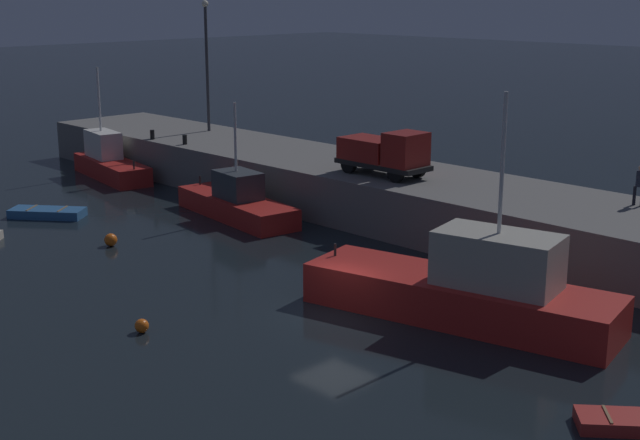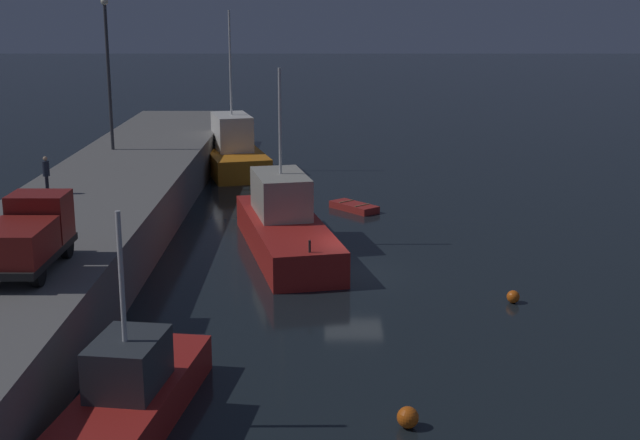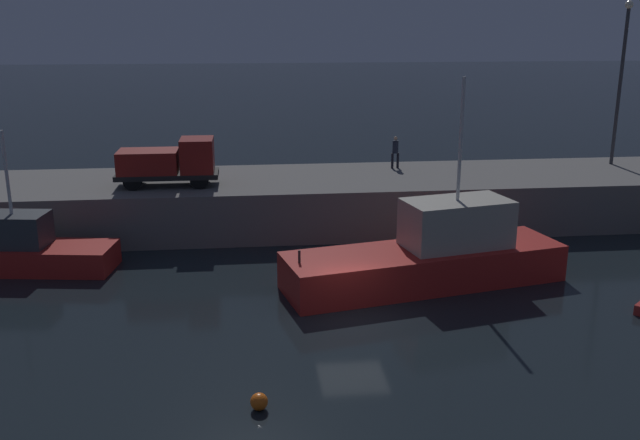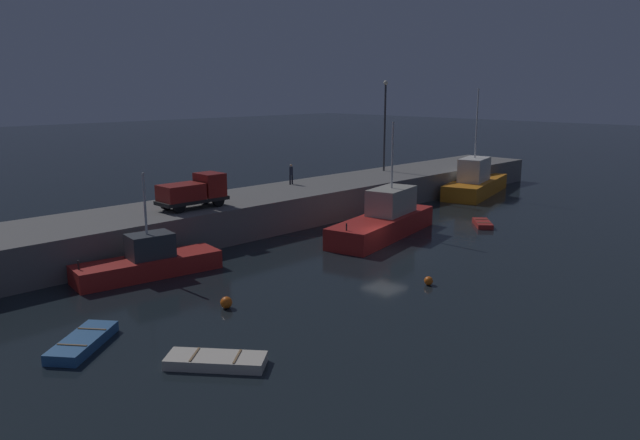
# 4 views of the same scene
# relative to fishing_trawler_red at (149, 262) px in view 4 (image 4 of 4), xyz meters

# --- Properties ---
(ground_plane) EXTENTS (320.00, 320.00, 0.00)m
(ground_plane) POSITION_rel_fishing_trawler_red_xyz_m (13.79, -6.69, -0.83)
(ground_plane) COLOR black
(pier_quay) EXTENTS (72.80, 7.31, 2.55)m
(pier_quay) POSITION_rel_fishing_trawler_red_xyz_m (13.79, 5.70, 0.44)
(pier_quay) COLOR slate
(pier_quay) RESTS_ON ground
(fishing_trawler_red) EXTENTS (8.76, 3.60, 6.12)m
(fishing_trawler_red) POSITION_rel_fishing_trawler_red_xyz_m (0.00, 0.00, 0.00)
(fishing_trawler_red) COLOR red
(fishing_trawler_red) RESTS_ON ground
(fishing_boat_blue) EXTENTS (12.43, 6.47, 10.77)m
(fishing_boat_blue) POSITION_rel_fishing_trawler_red_xyz_m (37.96, 0.92, 0.44)
(fishing_boat_blue) COLOR orange
(fishing_boat_blue) RESTS_ON ground
(fishing_boat_white) EXTENTS (12.03, 5.58, 8.40)m
(fishing_boat_white) POSITION_rel_fishing_trawler_red_xyz_m (17.55, -3.60, 0.37)
(fishing_boat_white) COLOR red
(fishing_boat_white) RESTS_ON ground
(dinghy_orange_near) EXTENTS (2.99, 2.80, 0.43)m
(dinghy_orange_near) POSITION_rel_fishing_trawler_red_xyz_m (25.63, -7.15, -0.64)
(dinghy_orange_near) COLOR #B22823
(dinghy_orange_near) RESTS_ON ground
(rowboat_white_mid) EXTENTS (3.57, 3.95, 0.46)m
(rowboat_white_mid) POSITION_rel_fishing_trawler_red_xyz_m (-4.21, -12.58, -0.62)
(rowboat_white_mid) COLOR beige
(rowboat_white_mid) RESTS_ON ground
(dinghy_red_small) EXTENTS (3.94, 3.53, 0.50)m
(dinghy_red_small) POSITION_rel_fishing_trawler_red_xyz_m (-7.20, -7.09, -0.60)
(dinghy_red_small) COLOR #2D6099
(dinghy_red_small) RESTS_ON ground
(mooring_buoy_near) EXTENTS (0.61, 0.61, 0.61)m
(mooring_buoy_near) POSITION_rel_fishing_trawler_red_xyz_m (-0.05, -7.65, -0.53)
(mooring_buoy_near) COLOR orange
(mooring_buoy_near) RESTS_ON ground
(mooring_buoy_mid) EXTENTS (0.50, 0.50, 0.50)m
(mooring_buoy_mid) POSITION_rel_fishing_trawler_red_xyz_m (10.19, -12.73, -0.58)
(mooring_buoy_mid) COLOR orange
(mooring_buoy_mid) RESTS_ON ground
(lamp_post_east) EXTENTS (0.44, 0.44, 9.00)m
(lamp_post_east) POSITION_rel_fishing_trawler_red_xyz_m (30.98, 7.41, 6.90)
(lamp_post_east) COLOR #38383D
(lamp_post_east) RESTS_ON pier_quay
(utility_truck) EXTENTS (5.02, 1.99, 2.36)m
(utility_truck) POSITION_rel_fishing_trawler_red_xyz_m (6.32, 4.55, 2.90)
(utility_truck) COLOR black
(utility_truck) RESTS_ON pier_quay
(dockworker) EXTENTS (0.46, 0.39, 1.78)m
(dockworker) POSITION_rel_fishing_trawler_red_xyz_m (18.35, 7.60, 2.73)
(dockworker) COLOR black
(dockworker) RESTS_ON pier_quay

